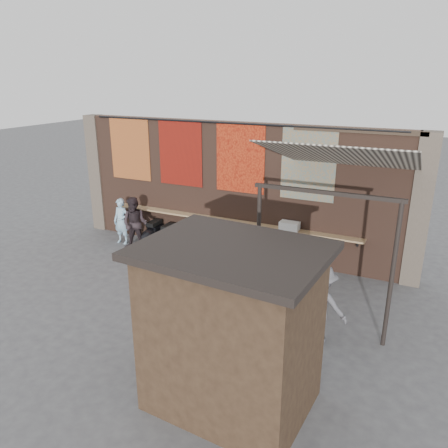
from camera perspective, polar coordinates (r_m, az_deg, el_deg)
name	(u,v)px	position (r m, az deg, el deg)	size (l,w,h in m)	color
ground	(191,286)	(11.67, -4.36, -8.02)	(70.00, 70.00, 0.00)	#474749
brick_wall	(234,189)	(13.22, 1.26, 4.56)	(10.00, 0.40, 4.00)	brown
pier_left	(99,173)	(16.03, -16.02, 6.38)	(0.50, 0.50, 4.00)	#4C4238
pier_right	(420,211)	(12.12, 24.25, 1.52)	(0.50, 0.50, 4.00)	#4C4238
eating_counter	(228,221)	(13.16, 0.57, 0.40)	(8.00, 0.32, 0.05)	#9E7A51
shelf_box	(289,226)	(12.44, 8.55, -0.24)	(0.55, 0.31, 0.23)	white
tapestry_redgold	(130,149)	(14.67, -12.17, 9.57)	(1.50, 0.02, 2.00)	maroon
tapestry_sun	(180,153)	(13.60, -5.71, 9.19)	(1.50, 0.02, 2.00)	red
tapestry_orange	(240,158)	(12.69, 2.13, 8.57)	(1.50, 0.02, 2.00)	#B63816
tapestry_multi	(308,164)	(12.05, 10.95, 7.68)	(1.50, 0.02, 2.00)	#246A86
hang_rail	(231,123)	(12.67, 0.89, 13.04)	(0.06, 0.06, 9.50)	black
scooter_stool_0	(153,234)	(14.33, -9.23, -1.24)	(0.38, 0.84, 0.80)	black
scooter_stool_1	(168,237)	(14.05, -7.39, -1.65)	(0.36, 0.80, 0.76)	#0F4C1B
scooter_stool_2	(184,239)	(13.72, -5.29, -1.95)	(0.39, 0.87, 0.82)	maroon
scooter_stool_3	(200,242)	(13.52, -3.19, -2.38)	(0.35, 0.79, 0.75)	black
scooter_stool_4	(217,245)	(13.21, -0.90, -2.70)	(0.39, 0.87, 0.82)	#A21532
scooter_stool_5	(235,248)	(12.99, 1.50, -3.13)	(0.38, 0.84, 0.80)	navy
scooter_stool_6	(253,251)	(12.75, 3.77, -3.52)	(0.40, 0.88, 0.84)	#140C85
scooter_stool_7	(271,256)	(12.64, 6.16, -4.12)	(0.34, 0.75, 0.71)	#1A695B
diner_left	(121,221)	(14.61, -13.26, 0.37)	(0.55, 0.36, 1.51)	#95BFD9
diner_right	(135,224)	(13.95, -11.55, 0.02)	(0.83, 0.64, 1.70)	#292024
shopper_navy	(294,275)	(10.22, 9.15, -6.58)	(1.08, 0.45, 1.84)	black
shopper_grey	(320,304)	(9.23, 12.46, -10.21)	(1.10, 0.63, 1.71)	#5C5B60
shopper_tan	(262,272)	(10.68, 5.02, -6.29)	(0.72, 0.47, 1.48)	#856955
market_stall	(232,332)	(7.23, 1.02, -13.93)	(2.50, 1.88, 2.71)	black
stall_roof	(232,251)	(6.57, 1.09, -3.50)	(2.80, 2.16, 0.12)	black
stall_sign	(259,275)	(7.69, 4.53, -6.65)	(1.20, 0.04, 0.50)	gold
stall_shelf	(257,324)	(8.16, 4.35, -12.84)	(2.08, 0.10, 0.06)	#473321
awning_canvas	(344,157)	(10.18, 15.36, 8.48)	(3.20, 3.40, 0.03)	beige
awning_ledger	(358,131)	(11.68, 17.06, 11.58)	(3.30, 0.08, 0.12)	#33261C
awning_header	(326,193)	(8.84, 13.23, 4.01)	(3.00, 0.08, 0.08)	black
awning_post_left	(258,253)	(9.70, 4.47, -3.74)	(0.09, 0.09, 3.10)	black
awning_post_right	(392,277)	(9.17, 21.09, -6.42)	(0.09, 0.09, 3.10)	black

